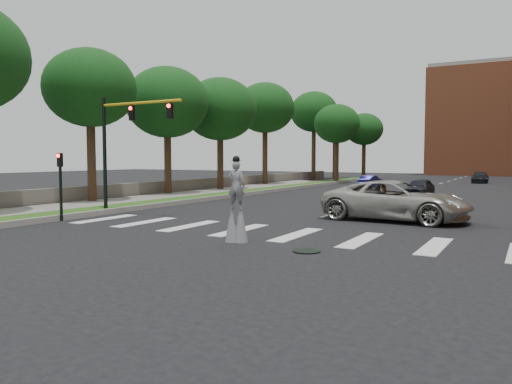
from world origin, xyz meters
name	(u,v)px	position (x,y,z in m)	size (l,w,h in m)	color
ground_plane	(255,236)	(0.00, 0.00, 0.00)	(160.00, 160.00, 0.00)	black
grass_median	(252,192)	(-11.50, 20.00, 0.12)	(2.00, 60.00, 0.25)	#254E16
median_curb	(263,192)	(-10.45, 20.00, 0.14)	(0.20, 60.00, 0.28)	gray
sidewalk_left	(144,199)	(-14.50, 10.00, 0.09)	(4.00, 60.00, 0.18)	slate
stone_wall	(211,184)	(-17.00, 22.00, 0.55)	(0.50, 56.00, 1.10)	#5E5850
manhole	(306,251)	(3.00, -2.00, 0.02)	(0.90, 0.90, 0.04)	black
traffic_signal	(121,136)	(-9.78, 3.00, 4.15)	(5.30, 0.23, 6.20)	black
secondary_signal	(60,180)	(-10.30, -0.50, 1.95)	(0.25, 0.21, 3.23)	black
stilt_performer	(236,208)	(0.07, -1.50, 1.23)	(0.83, 0.58, 3.08)	#352215
suv_crossing	(396,201)	(3.59, 7.34, 0.96)	(3.17, 6.89, 1.91)	#B4B2AA
car_near	(420,188)	(1.78, 22.43, 0.72)	(1.69, 4.20, 1.43)	black
car_mid	(371,181)	(-5.15, 33.26, 0.59)	(1.25, 3.60, 1.19)	navy
car_far	(480,177)	(3.79, 47.70, 0.64)	(1.79, 4.41, 1.28)	black
tree_1	(90,89)	(-15.91, 6.59, 7.45)	(5.94, 5.94, 10.02)	#352215
tree_2	(167,103)	(-16.01, 14.47, 7.29)	(6.53, 6.53, 10.10)	#352215
tree_3	(220,109)	(-15.36, 21.04, 7.28)	(6.58, 6.58, 10.11)	#352215
tree_4	(265,108)	(-15.93, 30.64, 8.23)	(6.29, 6.29, 10.95)	#352215
tree_5	(314,112)	(-16.18, 44.77, 8.92)	(6.23, 6.23, 11.63)	#352215
tree_6	(337,124)	(-10.96, 39.12, 6.87)	(5.35, 5.35, 9.20)	#352215
tree_7	(364,130)	(-11.96, 53.18, 6.95)	(5.34, 5.34, 9.27)	#352215
tree_8	(335,124)	(-15.26, 50.23, 7.69)	(5.90, 5.90, 10.25)	#352215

